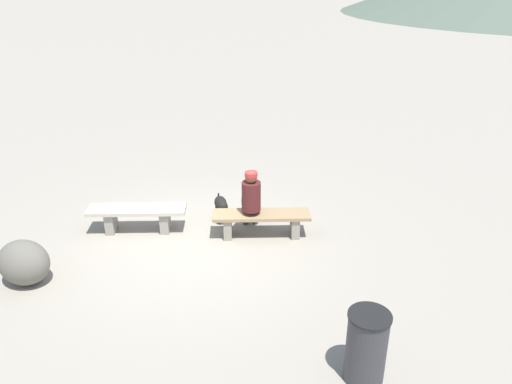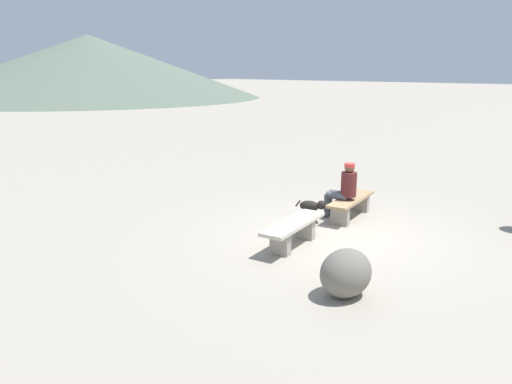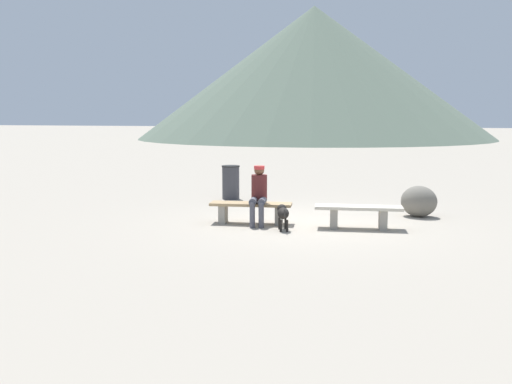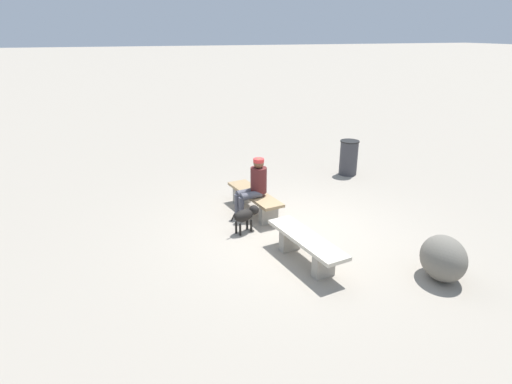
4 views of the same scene
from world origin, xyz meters
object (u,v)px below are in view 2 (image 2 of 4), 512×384
object	(u,v)px
bench_right	(351,204)
seated_person	(344,187)
boulder	(346,273)
bench_left	(294,229)
dog	(312,206)

from	to	relation	value
bench_right	seated_person	size ratio (longest dim) A/B	1.42
seated_person	boulder	bearing A→B (deg)	-158.75
bench_left	boulder	bearing A→B (deg)	-131.86
bench_left	dog	bearing A→B (deg)	13.03
bench_left	dog	distance (m)	1.53
bench_left	dog	world-z (taller)	dog
bench_left	dog	size ratio (longest dim) A/B	2.85
seated_person	boulder	distance (m)	3.75
seated_person	dog	size ratio (longest dim) A/B	1.98
boulder	bench_right	bearing A→B (deg)	29.42
dog	boulder	distance (m)	3.47
bench_left	seated_person	world-z (taller)	seated_person
bench_right	dog	world-z (taller)	dog
bench_left	boulder	world-z (taller)	boulder
bench_right	bench_left	bearing A→B (deg)	174.08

